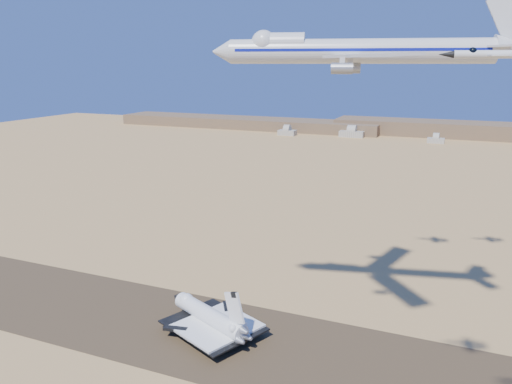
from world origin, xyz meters
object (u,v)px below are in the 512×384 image
at_px(chase_jet_a, 489,54).
at_px(chase_jet_d, 510,52).
at_px(carrier_747, 349,51).
at_px(chase_jet_c, 429,57).
at_px(crew_b, 222,343).
at_px(shuttle, 209,317).
at_px(crew_a, 214,341).
at_px(crew_c, 220,349).

distance_m(chase_jet_a, chase_jet_d, 112.38).
distance_m(carrier_747, chase_jet_c, 55.18).
relative_size(crew_b, chase_jet_d, 0.12).
relative_size(carrier_747, crew_b, 46.67).
height_order(shuttle, crew_a, shuttle).
relative_size(crew_a, chase_jet_c, 0.10).
relative_size(shuttle, crew_a, 23.89).
bearing_deg(chase_jet_d, carrier_747, -137.16).
bearing_deg(crew_a, shuttle, 16.83).
bearing_deg(shuttle, crew_c, -23.85).
bearing_deg(carrier_747, chase_jet_c, 58.20).
bearing_deg(crew_b, chase_jet_a, -155.69).
bearing_deg(crew_c, chase_jet_a, -155.91).
bearing_deg(crew_a, crew_c, -153.52).
relative_size(chase_jet_a, chase_jet_d, 0.92).
relative_size(shuttle, chase_jet_a, 2.80).
bearing_deg(carrier_747, chase_jet_d, 41.59).
height_order(crew_a, crew_c, crew_c).
bearing_deg(crew_c, chase_jet_d, -84.72).
xyz_separation_m(carrier_747, chase_jet_c, (17.63, 52.28, -1.15)).
height_order(crew_b, chase_jet_a, chase_jet_a).
xyz_separation_m(shuttle, chase_jet_a, (76.66, -42.34, 85.62)).
height_order(crew_a, chase_jet_c, chase_jet_c).
height_order(carrier_747, crew_b, carrier_747).
height_order(shuttle, chase_jet_d, chase_jet_d).
bearing_deg(chase_jet_a, chase_jet_d, 74.70).
bearing_deg(chase_jet_a, shuttle, 140.94).
relative_size(crew_c, chase_jet_c, 0.10).
bearing_deg(crew_c, shuttle, 1.77).
xyz_separation_m(carrier_747, crew_c, (-33.51, -16.74, -91.84)).
height_order(crew_a, chase_jet_a, chase_jet_a).
height_order(chase_jet_a, chase_jet_c, chase_jet_c).
xyz_separation_m(chase_jet_c, chase_jet_d, (26.68, 10.43, 1.61)).
relative_size(carrier_747, crew_c, 49.87).
bearing_deg(chase_jet_c, shuttle, -144.19).
height_order(carrier_747, crew_a, carrier_747).
distance_m(shuttle, chase_jet_c, 120.61).
xyz_separation_m(crew_b, chase_jet_d, (78.96, 75.74, 92.24)).
height_order(carrier_747, crew_c, carrier_747).
bearing_deg(shuttle, carrier_747, 33.25).
distance_m(crew_b, crew_c, 3.88).
distance_m(crew_a, chase_jet_d, 144.79).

